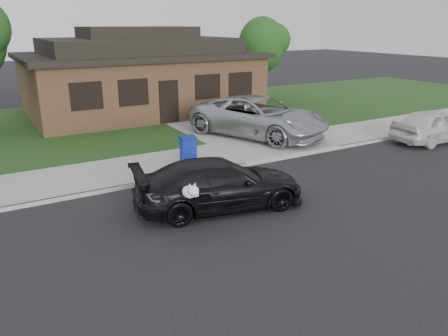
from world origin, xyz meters
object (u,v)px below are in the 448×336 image
sedan (219,184)px  minivan (258,117)px  white_compact (436,125)px  recycling_bin (188,149)px

sedan → minivan: (5.28, 5.82, 0.32)m
sedan → minivan: size_ratio=0.80×
sedan → white_compact: white_compact is taller
sedan → recycling_bin: bearing=-3.2°
minivan → white_compact: (6.43, -4.26, -0.29)m
recycling_bin → white_compact: bearing=-3.4°
minivan → white_compact: bearing=-55.7°
sedan → white_compact: size_ratio=1.18×
sedan → white_compact: 11.81m
minivan → white_compact: 7.72m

